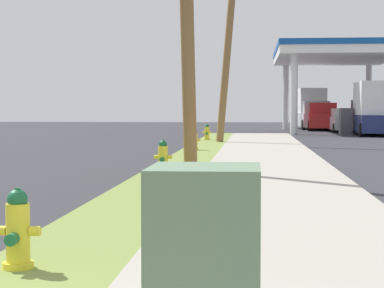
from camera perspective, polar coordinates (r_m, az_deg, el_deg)
The scene contains 9 objects.
fire_hydrant_nearest at distance 6.99m, azimuth -13.34°, elevation -6.75°, with size 0.42×0.38×0.74m.
fire_hydrant_second at distance 17.01m, azimuth -2.26°, elevation -1.08°, with size 0.42×0.38×0.74m.
fire_hydrant_third at distance 25.99m, azimuth 0.19°, elevation 0.26°, with size 0.42×0.37×0.74m.
fire_hydrant_fourth at distance 34.23m, azimuth 1.16°, elevation 0.87°, with size 0.42×0.37×0.74m.
utility_pole_background at distance 33.01m, azimuth 2.87°, elevation 8.58°, with size 1.42×1.86×9.44m.
car_white_by_near_pump at distance 50.63m, azimuth 11.70°, elevation 1.75°, with size 2.05×4.55×1.57m.
truck_navy_at_forecourt at distance 44.28m, azimuth 13.82°, elevation 2.57°, with size 2.25×6.44×3.11m.
truck_silver_on_apron at distance 57.14m, azimuth 9.25°, elevation 2.65°, with size 2.39×6.48×3.11m.
truck_red_at_far_bay at distance 53.71m, azimuth 10.06°, elevation 2.02°, with size 2.43×5.52×1.97m.
Camera 1 is at (2.59, -3.51, 1.59)m, focal length 68.93 mm.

